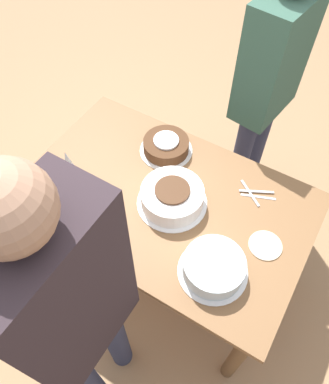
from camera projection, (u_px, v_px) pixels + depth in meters
ground_plane at (164, 264)px, 2.44m from camera, size 12.00×12.00×0.00m
dining_table at (164, 211)px, 1.91m from camera, size 1.40×0.89×0.76m
cake_center_white at (172, 197)px, 1.76m from camera, size 0.34×0.34×0.11m
cake_front_chocolate at (166, 146)px, 1.96m from camera, size 0.28×0.28×0.09m
cake_back_decorated at (214, 267)px, 1.56m from camera, size 0.30×0.30×0.09m
wine_glass_near at (48, 166)px, 1.78m from camera, size 0.06×0.06×0.19m
wine_glass_far at (68, 161)px, 1.76m from camera, size 0.06×0.06×0.21m
dessert_plate_left at (265, 245)px, 1.66m from camera, size 0.15×0.15×0.01m
fork_pile at (255, 194)px, 1.83m from camera, size 0.20×0.12×0.01m
person_cutting at (269, 80)px, 2.01m from camera, size 0.27×0.43×1.60m
person_watching at (72, 311)px, 1.18m from camera, size 0.22×0.40×1.78m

